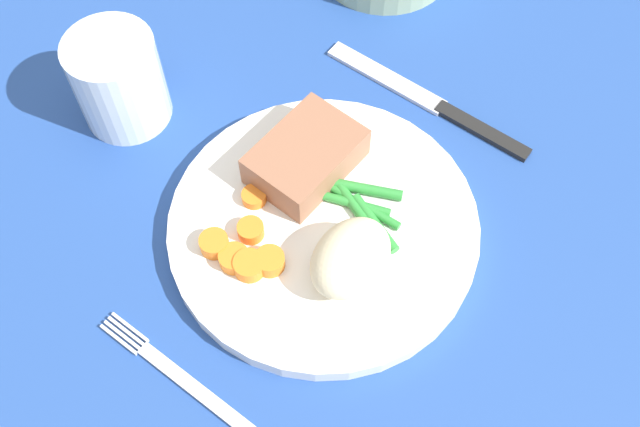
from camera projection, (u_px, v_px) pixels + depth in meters
dining_table at (327, 233)px, 59.75cm from camera, size 120.00×90.00×2.00cm
dinner_plate at (320, 225)px, 58.07cm from camera, size 24.49×24.49×1.60cm
meat_portion at (306, 157)px, 58.54cm from camera, size 9.16×6.66×3.05cm
mashed_potatoes at (351, 258)px, 53.32cm from camera, size 7.02×5.26×4.27cm
carrot_slices at (245, 247)px, 55.50cm from camera, size 7.32×6.75×1.25cm
green_beans at (359, 203)px, 57.70cm from camera, size 5.17×9.30×0.89cm
fork at (191, 386)px, 52.16cm from camera, size 1.44×16.60×0.40cm
knife at (431, 103)px, 65.00cm from camera, size 1.70×20.50×0.64cm
water_glass at (120, 85)px, 61.62cm from camera, size 7.53×7.53×8.31cm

